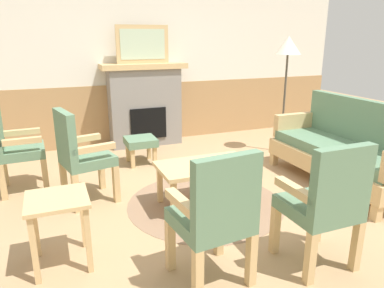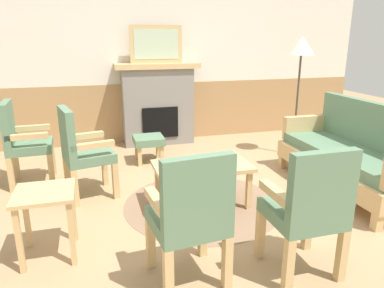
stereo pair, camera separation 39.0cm
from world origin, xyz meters
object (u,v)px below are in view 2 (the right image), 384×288
couch (351,156)px  fireplace (158,103)px  armchair_near_fireplace (81,149)px  armchair_front_left (191,214)px  floor_lamp_by_couch (301,53)px  framed_picture (156,44)px  coffee_table (202,169)px  armchair_front_center (309,206)px  footstool (149,142)px  book_on_table (204,162)px  armchair_by_window_left (23,139)px  side_table (46,205)px

couch → fireplace: bearing=125.0°
armchair_near_fireplace → armchair_front_left: size_ratio=1.00×
armchair_near_fireplace → floor_lamp_by_couch: floor_lamp_by_couch is taller
couch → framed_picture: bearing=125.0°
coffee_table → armchair_front_center: (0.37, -1.29, 0.15)m
armchair_near_fireplace → armchair_front_left: (0.72, -1.70, 0.00)m
footstool → armchair_front_center: (0.68, -2.76, 0.25)m
book_on_table → framed_picture: bearing=90.7°
couch → armchair_by_window_left: bearing=161.4°
side_table → footstool: bearing=61.0°
framed_picture → footstool: framed_picture is taller
coffee_table → armchair_by_window_left: (-1.82, 1.10, 0.15)m
armchair_near_fireplace → armchair_front_left: bearing=-67.2°
framed_picture → armchair_front_left: size_ratio=0.82×
fireplace → book_on_table: bearing=-89.3°
armchair_near_fireplace → armchair_front_center: bearing=-50.0°
coffee_table → armchair_front_left: bearing=-110.8°
armchair_by_window_left → armchair_front_center: (2.19, -2.39, 0.00)m
couch → armchair_near_fireplace: (-2.86, 0.62, 0.14)m
couch → armchair_front_center: same height
framed_picture → book_on_table: bearing=-89.3°
framed_picture → coffee_table: 2.63m
armchair_by_window_left → side_table: (0.39, -1.64, -0.10)m
couch → armchair_by_window_left: same height
coffee_table → armchair_by_window_left: size_ratio=0.98×
fireplace → coffee_table: size_ratio=1.35×
fireplace → book_on_table: fireplace is taller
footstool → floor_lamp_by_couch: floor_lamp_by_couch is taller
side_table → book_on_table: bearing=20.5°
book_on_table → side_table: 1.54m
book_on_table → armchair_by_window_left: (-1.84, 1.10, 0.08)m
framed_picture → armchair_front_center: (0.38, -3.64, -1.02)m
armchair_front_center → framed_picture: bearing=95.9°
couch → armchair_front_left: (-2.15, -1.08, 0.14)m
book_on_table → side_table: (-1.44, -0.54, -0.02)m
framed_picture → armchair_front_left: 3.69m
footstool → floor_lamp_by_couch: size_ratio=0.24×
couch → side_table: (-3.12, -0.45, 0.04)m
side_table → floor_lamp_by_couch: (3.21, 1.76, 1.02)m
fireplace → side_table: (-1.42, -2.89, -0.22)m
fireplace → armchair_near_fireplace: bearing=-122.5°
armchair_front_left → armchair_front_center: same height
couch → book_on_table: 1.68m
book_on_table → armchair_front_left: 1.26m
armchair_near_fireplace → armchair_front_left: same height
armchair_near_fireplace → footstool: bearing=47.7°
coffee_table → floor_lamp_by_couch: floor_lamp_by_couch is taller
framed_picture → armchair_front_center: size_ratio=0.82×
armchair_by_window_left → framed_picture: bearing=34.7°
coffee_table → armchair_by_window_left: armchair_by_window_left is taller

